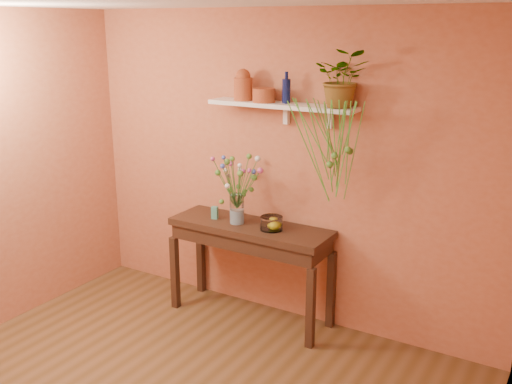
% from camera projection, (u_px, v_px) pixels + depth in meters
% --- Properties ---
extents(room, '(4.04, 4.04, 2.70)m').
position_uv_depth(room, '(121.00, 238.00, 3.45)').
color(room, brown).
rests_on(room, ground).
extents(sideboard, '(1.45, 0.47, 0.88)m').
position_uv_depth(sideboard, '(250.00, 238.00, 5.14)').
color(sideboard, '#392015').
rests_on(sideboard, ground).
extents(wall_shelf, '(1.30, 0.24, 0.19)m').
position_uv_depth(wall_shelf, '(283.00, 106.00, 4.81)').
color(wall_shelf, white).
rests_on(wall_shelf, room).
extents(terracotta_jug, '(0.21, 0.21, 0.26)m').
position_uv_depth(terracotta_jug, '(243.00, 85.00, 4.95)').
color(terracotta_jug, '#9F3E25').
rests_on(terracotta_jug, wall_shelf).
extents(terracotta_pot, '(0.20, 0.20, 0.11)m').
position_uv_depth(terracotta_pot, '(264.00, 95.00, 4.84)').
color(terracotta_pot, '#9F3E25').
rests_on(terracotta_pot, wall_shelf).
extents(blue_bottle, '(0.08, 0.08, 0.26)m').
position_uv_depth(blue_bottle, '(286.00, 90.00, 4.77)').
color(blue_bottle, '#0C1340').
rests_on(blue_bottle, wall_shelf).
extents(spider_plant, '(0.49, 0.45, 0.45)m').
position_uv_depth(spider_plant, '(343.00, 78.00, 4.49)').
color(spider_plant, '#427728').
rests_on(spider_plant, wall_shelf).
extents(plant_fronds, '(0.56, 0.41, 0.83)m').
position_uv_depth(plant_fronds, '(335.00, 148.00, 4.48)').
color(plant_fronds, '#427728').
rests_on(plant_fronds, wall_shelf).
extents(glass_vase, '(0.13, 0.13, 0.26)m').
position_uv_depth(glass_vase, '(237.00, 211.00, 5.11)').
color(glass_vase, white).
rests_on(glass_vase, sideboard).
extents(bouquet, '(0.45, 0.42, 0.49)m').
position_uv_depth(bouquet, '(238.00, 175.00, 5.03)').
color(bouquet, '#386B28').
rests_on(bouquet, glass_vase).
extents(glass_bowl, '(0.19, 0.19, 0.12)m').
position_uv_depth(glass_bowl, '(271.00, 224.00, 4.96)').
color(glass_bowl, white).
rests_on(glass_bowl, sideboard).
extents(lemon, '(0.07, 0.07, 0.07)m').
position_uv_depth(lemon, '(273.00, 224.00, 4.98)').
color(lemon, yellow).
rests_on(lemon, glass_bowl).
extents(carton, '(0.06, 0.05, 0.11)m').
position_uv_depth(carton, '(215.00, 213.00, 5.24)').
color(carton, '#31677B').
rests_on(carton, sideboard).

